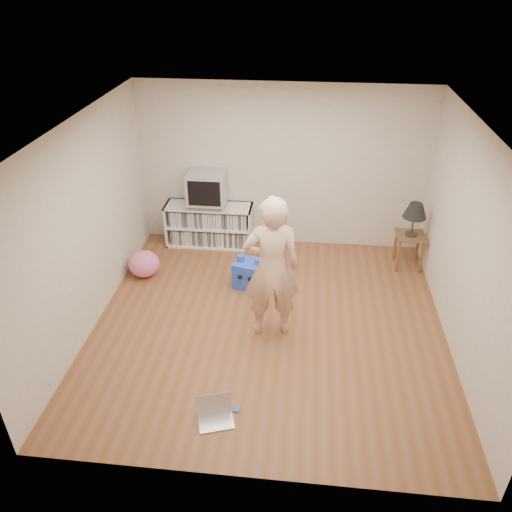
{
  "coord_description": "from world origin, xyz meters",
  "views": [
    {
      "loc": [
        0.39,
        -5.11,
        4.13
      ],
      "look_at": [
        -0.21,
        0.4,
        0.79
      ],
      "focal_mm": 35.0,
      "sensor_mm": 36.0,
      "label": 1
    }
  ],
  "objects_px": {
    "laptop": "(215,413)",
    "plush_pink": "(144,264)",
    "dvd_deck": "(208,203)",
    "crt_tv": "(207,187)",
    "side_table": "(410,243)",
    "table_lamp": "(415,211)",
    "plush_blue": "(250,274)",
    "person": "(271,269)",
    "media_unit": "(210,224)"
  },
  "relations": [
    {
      "from": "dvd_deck",
      "to": "laptop",
      "type": "height_order",
      "value": "dvd_deck"
    },
    {
      "from": "media_unit",
      "to": "plush_pink",
      "type": "xyz_separation_m",
      "value": [
        -0.8,
        -1.06,
        -0.16
      ]
    },
    {
      "from": "table_lamp",
      "to": "plush_pink",
      "type": "height_order",
      "value": "table_lamp"
    },
    {
      "from": "side_table",
      "to": "table_lamp",
      "type": "xyz_separation_m",
      "value": [
        0.0,
        0.0,
        0.53
      ]
    },
    {
      "from": "dvd_deck",
      "to": "plush_blue",
      "type": "bearing_deg",
      "value": -55.66
    },
    {
      "from": "table_lamp",
      "to": "plush_pink",
      "type": "bearing_deg",
      "value": -170.24
    },
    {
      "from": "crt_tv",
      "to": "plush_pink",
      "type": "relative_size",
      "value": 1.31
    },
    {
      "from": "side_table",
      "to": "laptop",
      "type": "height_order",
      "value": "side_table"
    },
    {
      "from": "media_unit",
      "to": "person",
      "type": "distance_m",
      "value": 2.53
    },
    {
      "from": "person",
      "to": "laptop",
      "type": "bearing_deg",
      "value": 63.08
    },
    {
      "from": "dvd_deck",
      "to": "table_lamp",
      "type": "distance_m",
      "value": 3.17
    },
    {
      "from": "media_unit",
      "to": "plush_blue",
      "type": "bearing_deg",
      "value": -56.02
    },
    {
      "from": "plush_blue",
      "to": "dvd_deck",
      "type": "bearing_deg",
      "value": 139.37
    },
    {
      "from": "table_lamp",
      "to": "plush_pink",
      "type": "relative_size",
      "value": 1.13
    },
    {
      "from": "person",
      "to": "plush_pink",
      "type": "bearing_deg",
      "value": -38.75
    },
    {
      "from": "media_unit",
      "to": "plush_pink",
      "type": "relative_size",
      "value": 3.06
    },
    {
      "from": "media_unit",
      "to": "crt_tv",
      "type": "height_order",
      "value": "crt_tv"
    },
    {
      "from": "crt_tv",
      "to": "plush_pink",
      "type": "xyz_separation_m",
      "value": [
        -0.8,
        -1.04,
        -0.83
      ]
    },
    {
      "from": "media_unit",
      "to": "crt_tv",
      "type": "distance_m",
      "value": 0.67
    },
    {
      "from": "laptop",
      "to": "person",
      "type": "bearing_deg",
      "value": 54.83
    },
    {
      "from": "dvd_deck",
      "to": "plush_pink",
      "type": "height_order",
      "value": "dvd_deck"
    },
    {
      "from": "crt_tv",
      "to": "laptop",
      "type": "bearing_deg",
      "value": -78.57
    },
    {
      "from": "dvd_deck",
      "to": "plush_blue",
      "type": "relative_size",
      "value": 0.9
    },
    {
      "from": "media_unit",
      "to": "person",
      "type": "bearing_deg",
      "value": -61.23
    },
    {
      "from": "dvd_deck",
      "to": "crt_tv",
      "type": "distance_m",
      "value": 0.29
    },
    {
      "from": "table_lamp",
      "to": "crt_tv",
      "type": "bearing_deg",
      "value": 173.35
    },
    {
      "from": "dvd_deck",
      "to": "table_lamp",
      "type": "relative_size",
      "value": 0.87
    },
    {
      "from": "media_unit",
      "to": "dvd_deck",
      "type": "bearing_deg",
      "value": -90.0
    },
    {
      "from": "side_table",
      "to": "plush_pink",
      "type": "relative_size",
      "value": 1.2
    },
    {
      "from": "crt_tv",
      "to": "dvd_deck",
      "type": "bearing_deg",
      "value": 90.0
    },
    {
      "from": "table_lamp",
      "to": "plush_blue",
      "type": "height_order",
      "value": "table_lamp"
    },
    {
      "from": "media_unit",
      "to": "side_table",
      "type": "bearing_deg",
      "value": -7.0
    },
    {
      "from": "crt_tv",
      "to": "laptop",
      "type": "height_order",
      "value": "crt_tv"
    },
    {
      "from": "side_table",
      "to": "table_lamp",
      "type": "height_order",
      "value": "table_lamp"
    },
    {
      "from": "side_table",
      "to": "plush_pink",
      "type": "height_order",
      "value": "side_table"
    },
    {
      "from": "crt_tv",
      "to": "side_table",
      "type": "height_order",
      "value": "crt_tv"
    },
    {
      "from": "crt_tv",
      "to": "person",
      "type": "distance_m",
      "value": 2.44
    },
    {
      "from": "table_lamp",
      "to": "person",
      "type": "distance_m",
      "value": 2.64
    },
    {
      "from": "side_table",
      "to": "plush_blue",
      "type": "distance_m",
      "value": 2.48
    },
    {
      "from": "laptop",
      "to": "plush_pink",
      "type": "height_order",
      "value": "plush_pink"
    },
    {
      "from": "side_table",
      "to": "plush_blue",
      "type": "relative_size",
      "value": 1.11
    },
    {
      "from": "table_lamp",
      "to": "laptop",
      "type": "xyz_separation_m",
      "value": [
        -2.41,
        -3.25,
        -0.87
      ]
    },
    {
      "from": "crt_tv",
      "to": "plush_pink",
      "type": "bearing_deg",
      "value": -127.34
    },
    {
      "from": "side_table",
      "to": "dvd_deck",
      "type": "bearing_deg",
      "value": 173.29
    },
    {
      "from": "crt_tv",
      "to": "media_unit",
      "type": "bearing_deg",
      "value": 90.0
    },
    {
      "from": "dvd_deck",
      "to": "plush_pink",
      "type": "xyz_separation_m",
      "value": [
        -0.8,
        -1.05,
        -0.54
      ]
    },
    {
      "from": "side_table",
      "to": "table_lamp",
      "type": "relative_size",
      "value": 1.07
    },
    {
      "from": "laptop",
      "to": "plush_blue",
      "type": "xyz_separation_m",
      "value": [
        0.07,
        2.44,
        0.14
      ]
    },
    {
      "from": "crt_tv",
      "to": "side_table",
      "type": "bearing_deg",
      "value": -6.65
    },
    {
      "from": "dvd_deck",
      "to": "plush_pink",
      "type": "bearing_deg",
      "value": -127.25
    }
  ]
}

